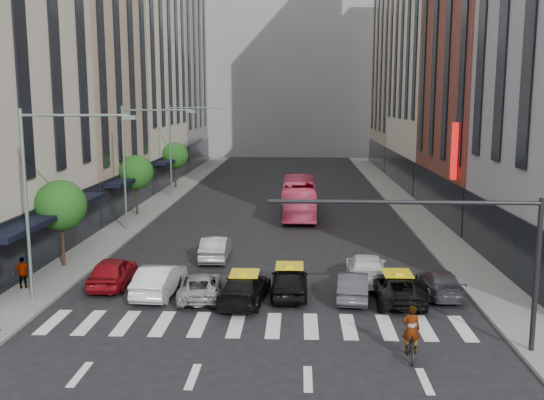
# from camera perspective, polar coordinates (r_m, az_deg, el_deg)

# --- Properties ---
(ground) EXTENTS (160.00, 160.00, 0.00)m
(ground) POSITION_cam_1_polar(r_m,az_deg,el_deg) (25.07, -1.41, -12.92)
(ground) COLOR black
(ground) RESTS_ON ground
(sidewalk_left) EXTENTS (3.00, 96.00, 0.15)m
(sidewalk_left) POSITION_cam_1_polar(r_m,az_deg,el_deg) (55.55, -11.19, -0.64)
(sidewalk_left) COLOR slate
(sidewalk_left) RESTS_ON ground
(sidewalk_right) EXTENTS (3.00, 96.00, 0.15)m
(sidewalk_right) POSITION_cam_1_polar(r_m,az_deg,el_deg) (54.88, 12.84, -0.82)
(sidewalk_right) COLOR slate
(sidewalk_right) RESTS_ON ground
(building_left_b) EXTENTS (8.00, 16.00, 24.00)m
(building_left_b) POSITION_cam_1_polar(r_m,az_deg,el_deg) (54.50, -17.84, 11.50)
(building_left_b) COLOR tan
(building_left_b) RESTS_ON ground
(building_left_c) EXTENTS (8.00, 20.00, 36.00)m
(building_left_c) POSITION_cam_1_polar(r_m,az_deg,el_deg) (72.13, -12.97, 15.84)
(building_left_c) COLOR beige
(building_left_c) RESTS_ON ground
(building_left_d) EXTENTS (8.00, 18.00, 30.00)m
(building_left_d) POSITION_cam_1_polar(r_m,az_deg,el_deg) (90.27, -9.64, 12.66)
(building_left_d) COLOR gray
(building_left_d) RESTS_ON ground
(building_right_b) EXTENTS (8.00, 18.00, 26.00)m
(building_right_b) POSITION_cam_1_polar(r_m,az_deg,el_deg) (52.58, 20.01, 12.58)
(building_right_b) COLOR brown
(building_right_b) RESTS_ON ground
(building_right_c) EXTENTS (8.00, 20.00, 40.00)m
(building_right_c) POSITION_cam_1_polar(r_m,az_deg,el_deg) (71.63, 15.61, 17.40)
(building_right_c) COLOR beige
(building_right_c) RESTS_ON ground
(building_right_d) EXTENTS (8.00, 18.00, 28.00)m
(building_right_d) POSITION_cam_1_polar(r_m,az_deg,el_deg) (89.60, 12.67, 11.95)
(building_right_d) COLOR tan
(building_right_d) RESTS_ON ground
(building_far) EXTENTS (30.00, 10.00, 36.00)m
(building_far) POSITION_cam_1_polar(r_m,az_deg,el_deg) (108.50, 1.69, 13.78)
(building_far) COLOR gray
(building_far) RESTS_ON ground
(tree_near) EXTENTS (2.88, 2.88, 4.95)m
(tree_near) POSITION_cam_1_polar(r_m,az_deg,el_deg) (36.24, -19.26, -0.49)
(tree_near) COLOR black
(tree_near) RESTS_ON sidewalk_left
(tree_mid) EXTENTS (2.88, 2.88, 4.95)m
(tree_mid) POSITION_cam_1_polar(r_m,az_deg,el_deg) (51.29, -12.69, 2.53)
(tree_mid) COLOR black
(tree_mid) RESTS_ON sidewalk_left
(tree_far) EXTENTS (2.88, 2.88, 4.95)m
(tree_far) POSITION_cam_1_polar(r_m,az_deg,el_deg) (66.78, -9.12, 4.16)
(tree_far) COLOR black
(tree_far) RESTS_ON sidewalk_left
(streetlamp_near) EXTENTS (5.38, 0.25, 9.00)m
(streetlamp_near) POSITION_cam_1_polar(r_m,az_deg,el_deg) (29.77, -20.59, 1.80)
(streetlamp_near) COLOR gray
(streetlamp_near) RESTS_ON sidewalk_left
(streetlamp_mid) EXTENTS (5.38, 0.25, 9.00)m
(streetlamp_mid) POSITION_cam_1_polar(r_m,az_deg,el_deg) (44.85, -12.61, 4.49)
(streetlamp_mid) COLOR gray
(streetlamp_mid) RESTS_ON sidewalk_left
(streetlamp_far) EXTENTS (5.38, 0.25, 9.00)m
(streetlamp_far) POSITION_cam_1_polar(r_m,az_deg,el_deg) (60.40, -8.67, 5.79)
(streetlamp_far) COLOR gray
(streetlamp_far) RESTS_ON sidewalk_left
(traffic_signal) EXTENTS (10.10, 0.20, 6.00)m
(traffic_signal) POSITION_cam_1_polar(r_m,az_deg,el_deg) (23.51, 17.45, -3.43)
(traffic_signal) COLOR black
(traffic_signal) RESTS_ON ground
(liberty_sign) EXTENTS (0.30, 0.70, 4.00)m
(liberty_sign) POSITION_cam_1_polar(r_m,az_deg,el_deg) (44.67, 16.78, 4.43)
(liberty_sign) COLOR red
(liberty_sign) RESTS_ON ground
(car_red) EXTENTS (1.95, 4.57, 1.54)m
(car_red) POSITION_cam_1_polar(r_m,az_deg,el_deg) (32.59, -14.76, -6.53)
(car_red) COLOR maroon
(car_red) RESTS_ON ground
(car_white_front) EXTENTS (1.95, 4.75, 1.53)m
(car_white_front) POSITION_cam_1_polar(r_m,az_deg,el_deg) (30.68, -10.53, -7.37)
(car_white_front) COLOR silver
(car_white_front) RESTS_ON ground
(car_silver) EXTENTS (2.49, 4.56, 1.21)m
(car_silver) POSITION_cam_1_polar(r_m,az_deg,el_deg) (29.95, -6.80, -8.01)
(car_silver) COLOR #A1A2A7
(car_silver) RESTS_ON ground
(taxi_left) EXTENTS (2.48, 5.01, 1.40)m
(taxi_left) POSITION_cam_1_polar(r_m,az_deg,el_deg) (29.11, -2.59, -8.28)
(taxi_left) COLOR black
(taxi_left) RESTS_ON ground
(taxi_center) EXTENTS (1.80, 4.43, 1.51)m
(taxi_center) POSITION_cam_1_polar(r_m,az_deg,el_deg) (29.99, 1.65, -7.63)
(taxi_center) COLOR black
(taxi_center) RESTS_ON ground
(car_grey_mid) EXTENTS (1.83, 4.21, 1.35)m
(car_grey_mid) POSITION_cam_1_polar(r_m,az_deg,el_deg) (29.81, 7.63, -7.98)
(car_grey_mid) COLOR #37383D
(car_grey_mid) RESTS_ON ground
(taxi_right) EXTENTS (2.27, 4.86, 1.35)m
(taxi_right) POSITION_cam_1_polar(r_m,az_deg,el_deg) (29.90, 11.67, -8.04)
(taxi_right) COLOR black
(taxi_right) RESTS_ON ground
(car_grey_curb) EXTENTS (1.76, 4.31, 1.25)m
(car_grey_curb) POSITION_cam_1_polar(r_m,az_deg,el_deg) (31.23, 15.50, -7.53)
(car_grey_curb) COLOR #383A3F
(car_grey_curb) RESTS_ON ground
(car_row2_left) EXTENTS (1.64, 4.48, 1.47)m
(car_row2_left) POSITION_cam_1_polar(r_m,az_deg,el_deg) (36.83, -5.33, -4.49)
(car_row2_left) COLOR #ACADB2
(car_row2_left) RESTS_ON ground
(car_row2_right) EXTENTS (2.37, 5.21, 1.48)m
(car_row2_right) POSITION_cam_1_polar(r_m,az_deg,el_deg) (32.64, 8.87, -6.36)
(car_row2_right) COLOR white
(car_row2_right) RESTS_ON ground
(bus) EXTENTS (2.64, 11.26, 3.14)m
(bus) POSITION_cam_1_polar(r_m,az_deg,el_deg) (50.50, 2.55, 0.26)
(bus) COLOR #EC456D
(bus) RESTS_ON ground
(motorcycle) EXTENTS (0.76, 1.86, 0.95)m
(motorcycle) POSITION_cam_1_polar(r_m,az_deg,el_deg) (23.66, 12.90, -13.31)
(motorcycle) COLOR black
(motorcycle) RESTS_ON ground
(rider) EXTENTS (0.70, 0.48, 1.83)m
(rider) POSITION_cam_1_polar(r_m,az_deg,el_deg) (23.17, 13.02, -10.13)
(rider) COLOR gray
(rider) RESTS_ON motorcycle
(pedestrian_far) EXTENTS (1.02, 0.69, 1.61)m
(pedestrian_far) POSITION_cam_1_polar(r_m,az_deg,el_deg) (33.11, -22.39, -6.35)
(pedestrian_far) COLOR gray
(pedestrian_far) RESTS_ON sidewalk_left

